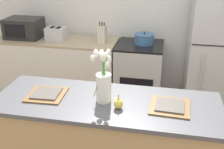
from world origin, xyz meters
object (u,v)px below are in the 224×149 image
object	(u,v)px
refrigerator	(216,54)
toaster	(56,34)
flower_vase	(104,82)
cooking_pot	(144,39)
plate_setting_left	(46,94)
knife_block	(102,34)
plate_setting_right	(170,106)
stove_range	(139,76)
microwave	(24,28)
pear_figurine	(118,103)

from	to	relation	value
refrigerator	toaster	bearing A→B (deg)	-179.44
flower_vase	cooking_pot	xyz separation A→B (m)	(0.16, 1.64, -0.13)
flower_vase	plate_setting_left	world-z (taller)	flower_vase
plate_setting_left	toaster	world-z (taller)	toaster
knife_block	refrigerator	bearing A→B (deg)	0.18
toaster	plate_setting_right	bearing A→B (deg)	-45.79
refrigerator	cooking_pot	size ratio (longest dim) A/B	6.45
plate_setting_right	knife_block	bearing A→B (deg)	119.39
refrigerator	knife_block	bearing A→B (deg)	-179.82
stove_range	flower_vase	bearing A→B (deg)	-94.15
cooking_pot	microwave	world-z (taller)	microwave
plate_setting_left	plate_setting_right	size ratio (longest dim) A/B	1.00
plate_setting_left	cooking_pot	size ratio (longest dim) A/B	1.19
plate_setting_left	toaster	distance (m)	1.68
stove_range	cooking_pot	world-z (taller)	cooking_pot
plate_setting_left	toaster	bearing A→B (deg)	109.06
refrigerator	toaster	size ratio (longest dim) A/B	5.98
toaster	knife_block	world-z (taller)	knife_block
stove_range	knife_block	xyz separation A→B (m)	(-0.50, -0.00, 0.56)
cooking_pot	microwave	xyz separation A→B (m)	(-1.66, -0.05, 0.07)
plate_setting_right	toaster	xyz separation A→B (m)	(-1.54, 1.58, 0.05)
pear_figurine	toaster	world-z (taller)	toaster
stove_range	refrigerator	xyz separation A→B (m)	(0.95, 0.00, 0.39)
pear_figurine	plate_setting_right	world-z (taller)	pear_figurine
pear_figurine	toaster	distance (m)	2.04
pear_figurine	cooking_pot	xyz separation A→B (m)	(0.03, 1.74, -0.01)
stove_range	cooking_pot	distance (m)	0.52
pear_figurine	cooking_pot	distance (m)	1.74
stove_range	cooking_pot	size ratio (longest dim) A/B	3.46
microwave	knife_block	size ratio (longest dim) A/B	1.78
plate_setting_right	knife_block	xyz separation A→B (m)	(-0.90, 1.60, 0.07)
stove_range	toaster	distance (m)	1.26
stove_range	pear_figurine	xyz separation A→B (m)	(0.02, -1.69, 0.52)
plate_setting_right	toaster	bearing A→B (deg)	134.21
flower_vase	knife_block	bearing A→B (deg)	103.71
plate_setting_right	cooking_pot	distance (m)	1.68
pear_figurine	microwave	world-z (taller)	microwave
plate_setting_left	stove_range	bearing A→B (deg)	69.58
cooking_pot	plate_setting_right	bearing A→B (deg)	-77.98
refrigerator	plate_setting_right	world-z (taller)	refrigerator
toaster	flower_vase	bearing A→B (deg)	-56.89
flower_vase	plate_setting_right	xyz separation A→B (m)	(0.51, -0.01, -0.15)
pear_figurine	plate_setting_right	distance (m)	0.39
stove_range	flower_vase	xyz separation A→B (m)	(-0.12, -1.60, 0.64)
refrigerator	toaster	distance (m)	2.10
toaster	cooking_pot	world-z (taller)	toaster
toaster	microwave	bearing A→B (deg)	177.66
refrigerator	pear_figurine	xyz separation A→B (m)	(-0.93, -1.69, 0.14)
stove_range	knife_block	distance (m)	0.75
cooking_pot	microwave	bearing A→B (deg)	-178.43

